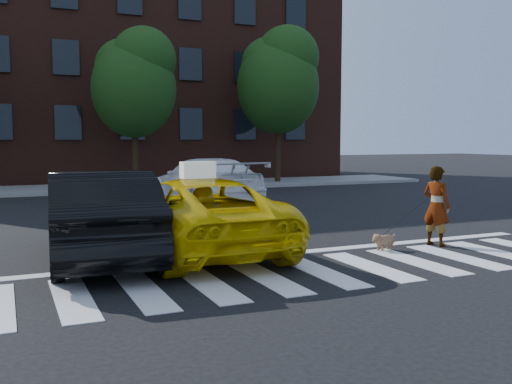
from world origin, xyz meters
TOP-DOWN VIEW (x-y plane):
  - ground at (0.00, 0.00)m, footprint 120.00×120.00m
  - crosswalk at (0.00, 0.00)m, footprint 13.00×2.40m
  - stop_line at (0.00, 1.60)m, footprint 12.00×0.30m
  - sidewalk_far at (0.00, 17.50)m, footprint 30.00×4.00m
  - building at (0.00, 25.00)m, footprint 26.00×10.00m
  - tree_mid at (0.53, 17.00)m, footprint 3.69×3.69m
  - tree_right at (7.53, 17.00)m, footprint 4.00×4.00m
  - taxi at (-1.40, 2.50)m, footprint 2.57×5.37m
  - black_sedan at (-3.23, 2.50)m, footprint 2.11×5.15m
  - white_suv at (1.40, 10.19)m, footprint 2.91×5.72m
  - woman at (3.42, 1.10)m, footprint 0.55×0.70m
  - dog at (2.08, 1.09)m, footprint 0.62×0.30m
  - taxi_sign at (-1.40, 2.30)m, footprint 0.66×0.29m

SIDE VIEW (x-z plane):
  - ground at x=0.00m, z-range 0.00..0.00m
  - crosswalk at x=0.00m, z-range 0.00..0.01m
  - stop_line at x=0.00m, z-range 0.00..0.01m
  - sidewalk_far at x=0.00m, z-range 0.00..0.15m
  - dog at x=2.08m, z-range 0.03..0.38m
  - taxi at x=-1.40m, z-range 0.00..1.48m
  - white_suv at x=1.40m, z-range 0.00..1.59m
  - black_sedan at x=-3.23m, z-range 0.00..1.66m
  - woman at x=3.42m, z-range 0.00..1.68m
  - taxi_sign at x=-1.40m, z-range 1.48..1.80m
  - tree_mid at x=0.53m, z-range 1.30..8.40m
  - tree_right at x=7.53m, z-range 1.41..9.11m
  - building at x=0.00m, z-range 0.00..12.00m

